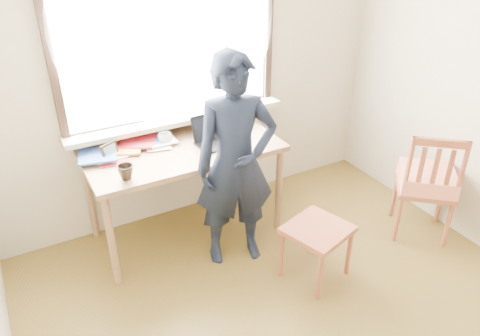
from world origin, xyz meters
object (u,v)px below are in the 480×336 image
work_chair (317,235)px  desk (183,157)px  mug_white (165,138)px  person (236,164)px  side_chair (427,181)px  mug_dark (126,172)px  laptop (215,136)px

work_chair → desk: bearing=123.5°
mug_white → person: person is taller
work_chair → side_chair: 1.11m
mug_white → work_chair: size_ratio=0.21×
mug_white → person: 0.67m
desk → mug_dark: bearing=-154.0°
laptop → work_chair: (0.37, -0.92, -0.50)m
desk → side_chair: size_ratio=1.57×
desk → mug_dark: mug_dark is taller
mug_white → work_chair: (0.72, -1.09, -0.49)m
side_chair → person: bearing=161.8°
work_chair → person: bearing=128.6°
laptop → mug_dark: bearing=-164.3°
mug_white → side_chair: bearing=-30.8°
mug_white → side_chair: (1.82, -1.08, -0.35)m
desk → side_chair: side_chair is taller
laptop → person: (-0.03, -0.42, -0.04)m
mug_dark → work_chair: (1.15, -0.70, -0.49)m
mug_white → person: size_ratio=0.07×
desk → laptop: (0.27, -0.03, 0.14)m
mug_dark → work_chair: size_ratio=0.21×
mug_white → work_chair: bearing=-56.7°
mug_white → side_chair: 2.14m
laptop → mug_dark: 0.82m
desk → work_chair: size_ratio=2.87×
desk → person: (0.23, -0.45, 0.10)m
mug_dark → side_chair: size_ratio=0.12×
work_chair → side_chair: (1.10, 0.01, 0.14)m
side_chair → desk: bearing=151.4°
desk → mug_dark: size_ratio=13.54×
desk → person: size_ratio=0.92×
desk → side_chair: (1.73, -0.94, -0.22)m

